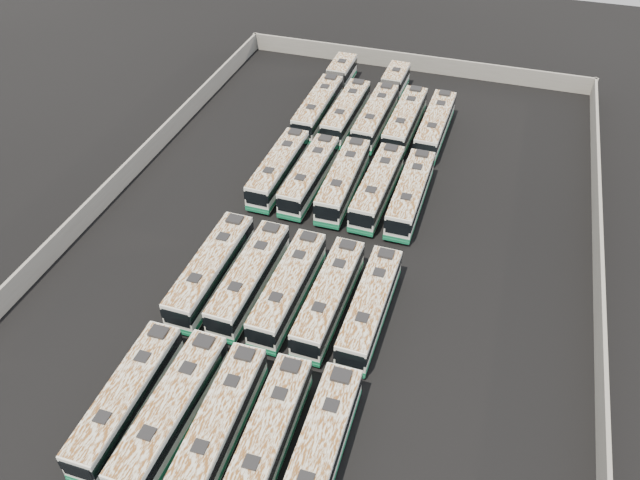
{
  "coord_description": "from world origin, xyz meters",
  "views": [
    {
      "loc": [
        11.81,
        -40.7,
        36.48
      ],
      "look_at": [
        -0.62,
        -1.99,
        1.6
      ],
      "focal_mm": 35.0,
      "sensor_mm": 36.0,
      "label": 1
    }
  ],
  "objects": [
    {
      "name": "bus_midback_left",
      "position": [
        -4.56,
        6.91,
        1.64
      ],
      "size": [
        2.69,
        11.45,
        3.21
      ],
      "rotation": [
        0.0,
        0.0,
        -0.02
      ],
      "color": "silver",
      "rests_on": "ground"
    },
    {
      "name": "ground",
      "position": [
        0.0,
        0.0,
        0.0
      ],
      "size": [
        140.0,
        140.0,
        0.0
      ],
      "primitive_type": "plane",
      "color": "black",
      "rests_on": "ground"
    },
    {
      "name": "bus_front_far_left",
      "position": [
        -7.84,
        -21.28,
        1.63
      ],
      "size": [
        2.48,
        11.36,
        3.2
      ],
      "rotation": [
        0.0,
        0.0,
        0.01
      ],
      "color": "silver",
      "rests_on": "ground"
    },
    {
      "name": "bus_back_center",
      "position": [
        -1.12,
        23.01,
        1.66
      ],
      "size": [
        2.79,
        17.98,
        3.25
      ],
      "rotation": [
        0.0,
        0.0,
        -0.02
      ],
      "color": "silver",
      "rests_on": "ground"
    },
    {
      "name": "bus_back_right",
      "position": [
        2.16,
        20.0,
        1.7
      ],
      "size": [
        2.75,
        11.86,
        3.33
      ],
      "rotation": [
        0.0,
        0.0,
        -0.02
      ],
      "color": "silver",
      "rests_on": "ground"
    },
    {
      "name": "bus_front_right",
      "position": [
        2.1,
        -21.26,
        1.65
      ],
      "size": [
        2.69,
        11.5,
        3.23
      ],
      "rotation": [
        0.0,
        0.0,
        0.02
      ],
      "color": "silver",
      "rests_on": "ground"
    },
    {
      "name": "bus_back_far_right",
      "position": [
        5.49,
        20.09,
        1.68
      ],
      "size": [
        2.72,
        11.72,
        3.29
      ],
      "rotation": [
        0.0,
        0.0,
        -0.02
      ],
      "color": "silver",
      "rests_on": "ground"
    },
    {
      "name": "bus_back_left",
      "position": [
        -4.57,
        19.92,
        1.66
      ],
      "size": [
        2.64,
        11.6,
        3.26
      ],
      "rotation": [
        0.0,
        0.0,
        -0.02
      ],
      "color": "silver",
      "rests_on": "ground"
    },
    {
      "name": "bus_front_center",
      "position": [
        -1.21,
        -21.27,
        1.64
      ],
      "size": [
        2.7,
        11.44,
        3.21
      ],
      "rotation": [
        0.0,
        0.0,
        0.03
      ],
      "color": "silver",
      "rests_on": "ground"
    },
    {
      "name": "bus_midfront_far_right",
      "position": [
        5.44,
        -8.32,
        1.63
      ],
      "size": [
        2.5,
        11.35,
        3.19
      ],
      "rotation": [
        0.0,
        0.0,
        -0.01
      ],
      "color": "silver",
      "rests_on": "ground"
    },
    {
      "name": "bus_midback_center",
      "position": [
        -1.16,
        7.04,
        1.68
      ],
      "size": [
        2.64,
        11.71,
        3.29
      ],
      "rotation": [
        0.0,
        0.0,
        0.01
      ],
      "color": "silver",
      "rests_on": "ground"
    },
    {
      "name": "bus_midfront_right",
      "position": [
        2.16,
        -8.33,
        1.65
      ],
      "size": [
        2.64,
        11.49,
        3.22
      ],
      "rotation": [
        0.0,
        0.0,
        -0.02
      ],
      "color": "silver",
      "rests_on": "ground"
    },
    {
      "name": "bus_midback_far_right",
      "position": [
        5.46,
        6.94,
        1.66
      ],
      "size": [
        2.49,
        11.57,
        3.26
      ],
      "rotation": [
        0.0,
        0.0,
        -0.0
      ],
      "color": "silver",
      "rests_on": "ground"
    },
    {
      "name": "perimeter_wall",
      "position": [
        0.0,
        0.0,
        1.1
      ],
      "size": [
        45.2,
        73.2,
        2.2
      ],
      "color": "slate",
      "rests_on": "ground"
    },
    {
      "name": "bus_back_far_left",
      "position": [
        -7.88,
        23.06,
        1.69
      ],
      "size": [
        2.51,
        18.28,
        3.32
      ],
      "rotation": [
        0.0,
        0.0,
        0.0
      ],
      "color": "silver",
      "rests_on": "ground"
    },
    {
      "name": "bus_midfront_center",
      "position": [
        -1.21,
        -8.33,
        1.65
      ],
      "size": [
        2.64,
        11.52,
        3.23
      ],
      "rotation": [
        0.0,
        0.0,
        -0.02
      ],
      "color": "silver",
      "rests_on": "ground"
    },
    {
      "name": "bus_midback_right",
      "position": [
        2.24,
        7.02,
        1.67
      ],
      "size": [
        2.73,
        11.67,
        3.27
      ],
      "rotation": [
        0.0,
        0.0,
        -0.02
      ],
      "color": "silver",
      "rests_on": "ground"
    },
    {
      "name": "bus_midfront_far_left",
      "position": [
        -7.86,
        -8.35,
        1.71
      ],
      "size": [
        2.6,
        11.86,
        3.34
      ],
      "rotation": [
        0.0,
        0.0,
        -0.01
      ],
      "color": "silver",
      "rests_on": "ground"
    },
    {
      "name": "bus_front_left",
      "position": [
        -4.5,
        -21.38,
        1.7
      ],
      "size": [
        2.75,
        11.86,
        3.33
      ],
      "rotation": [
        0.0,
        0.0,
        -0.02
      ],
      "color": "silver",
      "rests_on": "ground"
    },
    {
      "name": "bus_midback_far_left",
      "position": [
        -7.83,
        7.08,
        1.65
      ],
      "size": [
        2.57,
        11.49,
        3.23
      ],
      "rotation": [
        0.0,
        0.0,
        -0.01
      ],
      "color": "silver",
      "rests_on": "ground"
    },
    {
      "name": "bus_midfront_left",
      "position": [
        -4.54,
        -8.25,
        1.66
      ],
      "size": [
        2.61,
        11.58,
        3.25
      ],
      "rotation": [
        0.0,
        0.0,
        -0.01
      ],
      "color": "silver",
      "rests_on": "ground"
    },
    {
      "name": "bus_front_far_right",
      "position": [
        5.5,
        -21.25,
        1.7
      ],
      "size": [
        2.63,
        11.84,
        3.33
      ],
      "rotation": [
        0.0,
        0.0,
        0.01
      ],
      "color": "silver",
      "rests_on": "ground"
    }
  ]
}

